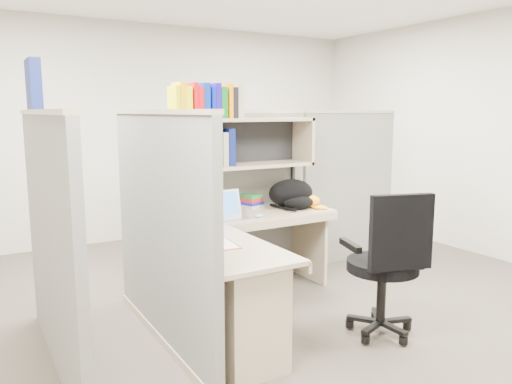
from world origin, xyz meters
TOP-DOWN VIEW (x-y plane):
  - ground at (0.00, 0.00)m, footprint 6.00×6.00m
  - room_shell at (0.00, 0.00)m, footprint 6.00×6.00m
  - cubicle at (-0.37, 0.45)m, footprint 3.79×1.84m
  - desk at (-0.41, -0.29)m, footprint 1.74×1.75m
  - laptop at (-0.17, 0.42)m, footprint 0.34×0.34m
  - backpack at (0.59, 0.55)m, footprint 0.51×0.43m
  - orange_cap at (0.75, 0.53)m, footprint 0.26×0.29m
  - snack_canister at (-0.55, -0.07)m, footprint 0.11×0.11m
  - tissue_box at (-0.74, -0.45)m, footprint 0.12×0.12m
  - mouse at (0.09, 0.35)m, footprint 0.08×0.06m
  - paper_cup at (-0.07, 0.68)m, footprint 0.09×0.09m
  - book_stack at (0.26, 0.82)m, footprint 0.24×0.28m
  - loose_paper at (-0.59, -0.27)m, footprint 0.22×0.28m
  - task_chair at (0.50, -0.73)m, footprint 0.62×0.57m

SIDE VIEW (x-z plane):
  - ground at x=0.00m, z-range 0.00..0.00m
  - task_chair at x=0.50m, z-range -0.16..0.92m
  - desk at x=-0.41m, z-range 0.07..0.80m
  - loose_paper at x=-0.59m, z-range 0.73..0.73m
  - mouse at x=0.09m, z-range 0.73..0.76m
  - paper_cup at x=-0.07m, z-range 0.73..0.82m
  - snack_canister at x=-0.55m, z-range 0.73..0.84m
  - orange_cap at x=0.75m, z-range 0.73..0.84m
  - book_stack at x=0.26m, z-range 0.73..0.85m
  - tissue_box at x=-0.74m, z-range 0.73..0.91m
  - laptop at x=-0.17m, z-range 0.73..0.97m
  - backpack at x=0.59m, z-range 0.73..1.00m
  - cubicle at x=-0.37m, z-range -0.07..1.88m
  - room_shell at x=0.00m, z-range -1.38..4.62m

